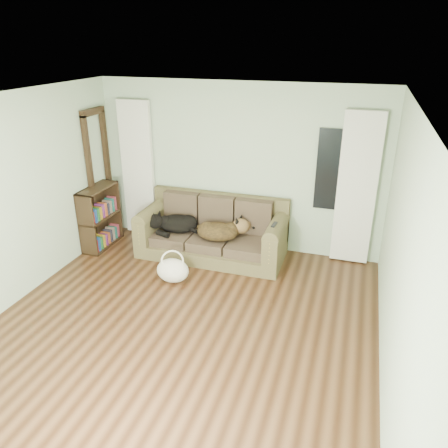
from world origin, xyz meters
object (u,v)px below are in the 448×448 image
(dog_black_lab, at_px, (175,224))
(dog_shepherd, at_px, (220,231))
(tote_bag, at_px, (173,271))
(bookshelf, at_px, (100,217))
(sofa, at_px, (212,229))

(dog_black_lab, bearing_deg, dog_shepherd, -10.46)
(dog_black_lab, bearing_deg, tote_bag, -75.66)
(dog_shepherd, relative_size, bookshelf, 0.65)
(dog_shepherd, distance_m, bookshelf, 2.01)
(sofa, distance_m, dog_black_lab, 0.59)
(tote_bag, bearing_deg, dog_black_lab, 110.43)
(dog_shepherd, bearing_deg, sofa, -35.40)
(tote_bag, distance_m, bookshelf, 1.76)
(dog_black_lab, relative_size, dog_shepherd, 0.97)
(dog_shepherd, height_order, tote_bag, dog_shepherd)
(tote_bag, bearing_deg, bookshelf, 155.57)
(sofa, height_order, dog_black_lab, sofa)
(dog_black_lab, bearing_deg, sofa, -1.85)
(dog_black_lab, distance_m, dog_shepherd, 0.76)
(dog_shepherd, height_order, bookshelf, bookshelf)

